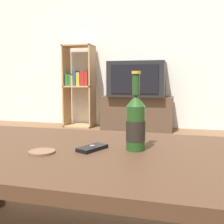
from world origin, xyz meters
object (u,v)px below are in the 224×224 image
beer_bottle (136,123)px  cell_phone (93,148)px  bookshelf (79,84)px  television (138,79)px  tv_stand (137,113)px

beer_bottle → cell_phone: size_ratio=2.19×
bookshelf → cell_phone: bookshelf is taller
television → cell_phone: television is taller
bookshelf → beer_bottle: bearing=-64.6°
television → beer_bottle: (0.42, -2.71, -0.17)m
beer_bottle → cell_phone: beer_bottle is taller
television → bookshelf: 0.89m
tv_stand → television: television is taller
television → cell_phone: (0.27, -2.75, -0.26)m
tv_stand → bookshelf: (-0.89, 0.05, 0.41)m
tv_stand → television: bearing=-90.0°
bookshelf → beer_bottle: (1.31, -2.77, -0.10)m
tv_stand → television: 0.47m
tv_stand → cell_phone: tv_stand is taller
bookshelf → beer_bottle: bookshelf is taller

